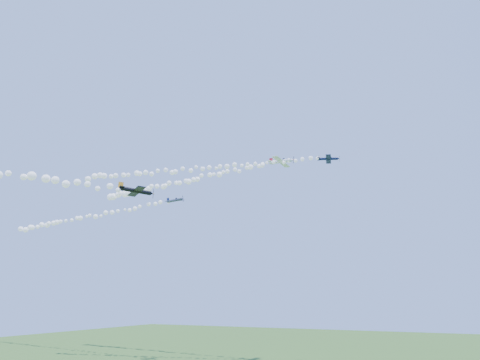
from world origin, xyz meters
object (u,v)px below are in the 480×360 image
at_px(plane_black, 136,191).
at_px(plane_grey, 175,200).
at_px(plane_navy, 328,159).
at_px(plane_white, 281,161).

bearing_deg(plane_black, plane_grey, 52.39).
bearing_deg(plane_navy, plane_black, -143.81).
xyz_separation_m(plane_white, plane_black, (-20.04, -35.49, -14.80)).
xyz_separation_m(plane_navy, plane_grey, (-41.16, -11.02, -9.56)).
bearing_deg(plane_white, plane_grey, -155.52).
relative_size(plane_white, plane_navy, 1.27).
relative_size(plane_white, plane_black, 1.09).
height_order(plane_navy, plane_grey, plane_navy).
xyz_separation_m(plane_grey, plane_black, (8.45, -26.42, -4.66)).
bearing_deg(plane_navy, plane_grey, -177.68).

